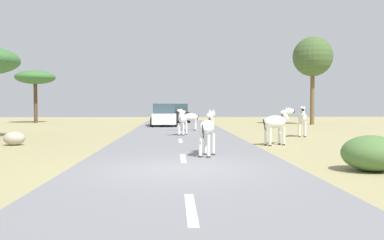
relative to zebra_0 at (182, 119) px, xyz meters
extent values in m
plane|color=#998E60|center=(-0.27, -11.35, -0.91)|extent=(90.00, 90.00, 0.00)
cube|color=slate|center=(-0.15, -11.35, -0.88)|extent=(6.00, 64.00, 0.05)
cube|color=silver|center=(-0.15, -15.35, -0.85)|extent=(0.16, 2.00, 0.01)
cube|color=silver|center=(-0.15, -9.35, -0.85)|extent=(0.16, 2.00, 0.01)
cube|color=silver|center=(-0.15, -3.35, -0.85)|extent=(0.16, 2.00, 0.01)
cube|color=silver|center=(-0.15, 2.65, -0.85)|extent=(0.16, 2.00, 0.01)
cube|color=silver|center=(-0.15, 8.65, -0.85)|extent=(0.16, 2.00, 0.01)
cube|color=silver|center=(-0.15, 14.65, -0.85)|extent=(0.16, 2.00, 0.01)
ellipsoid|color=silver|center=(0.02, 0.08, 0.02)|extent=(0.66, 1.06, 0.47)
cylinder|color=silver|center=(-0.19, -0.19, -0.52)|extent=(0.12, 0.12, 0.68)
cylinder|color=#28231E|center=(-0.19, -0.19, -0.83)|extent=(0.14, 0.14, 0.05)
cylinder|color=silver|center=(0.05, -0.27, -0.52)|extent=(0.12, 0.12, 0.68)
cylinder|color=#28231E|center=(0.05, -0.27, -0.83)|extent=(0.14, 0.14, 0.05)
cylinder|color=silver|center=(0.00, 0.43, -0.52)|extent=(0.12, 0.12, 0.68)
cylinder|color=#28231E|center=(0.00, 0.43, -0.83)|extent=(0.14, 0.14, 0.05)
cylinder|color=silver|center=(0.24, 0.36, -0.52)|extent=(0.12, 0.12, 0.68)
cylinder|color=#28231E|center=(0.24, 0.36, -0.83)|extent=(0.14, 0.14, 0.05)
cylinder|color=silver|center=(-0.11, -0.37, 0.26)|extent=(0.27, 0.39, 0.40)
cube|color=black|center=(-0.11, -0.37, 0.34)|extent=(0.13, 0.32, 0.27)
ellipsoid|color=silver|center=(-0.18, -0.60, 0.41)|extent=(0.30, 0.47, 0.22)
ellipsoid|color=black|center=(-0.23, -0.76, 0.39)|extent=(0.16, 0.18, 0.13)
cone|color=silver|center=(-0.21, -0.48, 0.52)|extent=(0.10, 0.10, 0.13)
cone|color=silver|center=(-0.09, -0.51, 0.52)|extent=(0.10, 0.10, 0.13)
cylinder|color=black|center=(0.17, 0.56, -0.07)|extent=(0.07, 0.14, 0.40)
ellipsoid|color=silver|center=(0.59, 3.91, 0.02)|extent=(1.06, 0.65, 0.47)
cylinder|color=silver|center=(0.24, 3.95, -0.52)|extent=(0.12, 0.12, 0.67)
cylinder|color=#28231E|center=(0.24, 3.95, -0.83)|extent=(0.14, 0.14, 0.04)
cylinder|color=silver|center=(0.31, 3.71, -0.52)|extent=(0.12, 0.12, 0.67)
cylinder|color=#28231E|center=(0.31, 3.71, -0.83)|extent=(0.14, 0.14, 0.04)
cylinder|color=silver|center=(0.86, 4.12, -0.52)|extent=(0.12, 0.12, 0.67)
cylinder|color=#28231E|center=(0.86, 4.12, -0.83)|extent=(0.14, 0.14, 0.04)
cylinder|color=silver|center=(0.93, 3.88, -0.52)|extent=(0.12, 0.12, 0.67)
cylinder|color=#28231E|center=(0.93, 3.88, -0.83)|extent=(0.14, 0.14, 0.04)
cylinder|color=silver|center=(0.13, 3.79, 0.26)|extent=(0.39, 0.27, 0.40)
cube|color=black|center=(0.13, 3.79, 0.34)|extent=(0.32, 0.12, 0.27)
ellipsoid|color=silver|center=(-0.09, 3.72, 0.40)|extent=(0.46, 0.29, 0.22)
ellipsoid|color=black|center=(-0.26, 3.68, 0.39)|extent=(0.18, 0.16, 0.13)
cone|color=silver|center=(0.00, 3.81, 0.51)|extent=(0.10, 0.10, 0.13)
cone|color=silver|center=(0.03, 3.69, 0.51)|extent=(0.10, 0.10, 0.13)
cylinder|color=black|center=(1.06, 4.05, -0.07)|extent=(0.14, 0.07, 0.40)
ellipsoid|color=silver|center=(6.39, -0.56, 0.11)|extent=(0.77, 1.23, 0.54)
cylinder|color=silver|center=(6.15, -0.88, -0.51)|extent=(0.14, 0.14, 0.78)
cylinder|color=#28231E|center=(6.15, -0.88, -0.88)|extent=(0.16, 0.16, 0.05)
cylinder|color=silver|center=(6.43, -0.96, -0.51)|extent=(0.14, 0.14, 0.78)
cylinder|color=#28231E|center=(6.43, -0.96, -0.88)|extent=(0.16, 0.16, 0.05)
cylinder|color=silver|center=(6.36, -0.16, -0.51)|extent=(0.14, 0.14, 0.78)
cylinder|color=#28231E|center=(6.36, -0.16, -0.88)|extent=(0.16, 0.16, 0.05)
cylinder|color=silver|center=(6.64, -0.24, -0.51)|extent=(0.14, 0.14, 0.78)
cylinder|color=#28231E|center=(6.64, -0.24, -0.88)|extent=(0.16, 0.16, 0.05)
cylinder|color=silver|center=(6.24, -1.09, 0.39)|extent=(0.32, 0.45, 0.46)
cube|color=black|center=(6.24, -1.09, 0.48)|extent=(0.15, 0.38, 0.32)
ellipsoid|color=silver|center=(6.16, -1.35, 0.56)|extent=(0.34, 0.54, 0.25)
ellipsoid|color=black|center=(6.10, -1.54, 0.54)|extent=(0.19, 0.21, 0.15)
cone|color=silver|center=(6.13, -1.21, 0.69)|extent=(0.12, 0.12, 0.15)
cone|color=silver|center=(6.27, -1.25, 0.69)|extent=(0.12, 0.12, 0.15)
cylinder|color=black|center=(6.56, -0.01, 0.01)|extent=(0.09, 0.17, 0.47)
ellipsoid|color=silver|center=(0.63, -8.87, 0.07)|extent=(0.73, 1.12, 0.49)
cylinder|color=silver|center=(0.87, -8.59, -0.50)|extent=(0.13, 0.13, 0.71)
cylinder|color=#28231E|center=(0.87, -8.59, -0.83)|extent=(0.15, 0.15, 0.05)
cylinder|color=silver|center=(0.61, -8.50, -0.50)|extent=(0.13, 0.13, 0.71)
cylinder|color=#28231E|center=(0.61, -8.50, -0.83)|extent=(0.15, 0.15, 0.05)
cylinder|color=silver|center=(0.65, -9.23, -0.50)|extent=(0.13, 0.13, 0.71)
cylinder|color=#28231E|center=(0.65, -9.23, -0.83)|extent=(0.15, 0.15, 0.05)
cylinder|color=silver|center=(0.40, -9.15, -0.50)|extent=(0.13, 0.13, 0.71)
cylinder|color=#28231E|center=(0.40, -9.15, -0.83)|extent=(0.15, 0.15, 0.05)
cylinder|color=silver|center=(0.79, -8.39, 0.32)|extent=(0.30, 0.41, 0.42)
cube|color=black|center=(0.79, -8.39, 0.40)|extent=(0.14, 0.34, 0.29)
ellipsoid|color=silver|center=(0.87, -8.16, 0.47)|extent=(0.32, 0.49, 0.23)
ellipsoid|color=black|center=(0.92, -7.99, 0.46)|extent=(0.18, 0.19, 0.14)
cone|color=silver|center=(0.89, -8.29, 0.59)|extent=(0.11, 0.11, 0.13)
cone|color=silver|center=(0.77, -8.25, 0.59)|extent=(0.11, 0.11, 0.13)
cylinder|color=black|center=(0.47, -9.36, -0.03)|extent=(0.08, 0.15, 0.42)
ellipsoid|color=silver|center=(3.78, -5.09, 0.08)|extent=(1.20, 0.89, 0.53)
cylinder|color=silver|center=(4.17, -5.06, -0.52)|extent=(0.15, 0.15, 0.76)
cylinder|color=#28231E|center=(4.17, -5.06, -0.88)|extent=(0.17, 0.17, 0.05)
cylinder|color=silver|center=(4.05, -4.80, -0.52)|extent=(0.15, 0.15, 0.76)
cylinder|color=#28231E|center=(4.05, -4.80, -0.88)|extent=(0.17, 0.17, 0.05)
cylinder|color=silver|center=(3.51, -5.38, -0.52)|extent=(0.15, 0.15, 0.76)
cylinder|color=#28231E|center=(3.51, -5.38, -0.88)|extent=(0.17, 0.17, 0.05)
cylinder|color=silver|center=(3.39, -5.12, -0.52)|extent=(0.15, 0.15, 0.76)
cylinder|color=#28231E|center=(3.39, -5.12, -0.88)|extent=(0.17, 0.17, 0.05)
cylinder|color=silver|center=(4.26, -4.85, 0.35)|extent=(0.45, 0.36, 0.45)
cube|color=black|center=(4.26, -4.85, 0.44)|extent=(0.35, 0.20, 0.31)
ellipsoid|color=silver|center=(4.50, -4.74, 0.52)|extent=(0.53, 0.40, 0.24)
ellipsoid|color=black|center=(4.67, -4.65, 0.50)|extent=(0.22, 0.20, 0.15)
cone|color=silver|center=(4.42, -4.86, 0.64)|extent=(0.12, 0.12, 0.14)
cone|color=silver|center=(4.36, -4.73, 0.64)|extent=(0.12, 0.12, 0.14)
cylinder|color=black|center=(3.28, -5.33, -0.02)|extent=(0.16, 0.11, 0.45)
cube|color=white|center=(-1.28, 9.71, -0.28)|extent=(1.96, 4.27, 0.80)
cube|color=#334751|center=(-1.27, 9.51, 0.50)|extent=(1.72, 2.26, 0.76)
cube|color=black|center=(-1.36, 11.87, -0.55)|extent=(1.71, 0.23, 0.24)
cylinder|color=black|center=(-0.43, 11.09, -0.52)|extent=(0.25, 0.69, 0.68)
cylinder|color=black|center=(-2.23, 11.02, -0.52)|extent=(0.25, 0.69, 0.68)
cylinder|color=black|center=(-0.33, 8.39, -0.52)|extent=(0.25, 0.69, 0.68)
cylinder|color=black|center=(-2.13, 8.32, -0.52)|extent=(0.25, 0.69, 0.68)
cube|color=black|center=(-0.14, 16.26, -0.28)|extent=(2.12, 4.33, 0.80)
cube|color=#334751|center=(-0.12, 16.06, 0.50)|extent=(1.81, 2.32, 0.76)
cube|color=black|center=(-0.31, 18.42, -0.55)|extent=(1.72, 0.29, 0.24)
cylinder|color=black|center=(0.65, 17.68, -0.52)|extent=(0.27, 0.70, 0.68)
cylinder|color=black|center=(-1.14, 17.54, -0.52)|extent=(0.27, 0.70, 0.68)
cylinder|color=black|center=(0.86, 14.99, -0.52)|extent=(0.27, 0.70, 0.68)
cylinder|color=black|center=(-0.93, 14.85, -0.52)|extent=(0.27, 0.70, 0.68)
cylinder|color=#4C3823|center=(-13.41, 16.40, 0.91)|extent=(0.34, 0.34, 3.63)
ellipsoid|color=#386633|center=(-13.41, 16.40, 3.36)|extent=(3.63, 3.63, 1.27)
cylinder|color=brown|center=(11.33, 12.13, 1.32)|extent=(0.36, 0.36, 4.45)
sphere|color=#425B2D|center=(11.33, 12.13, 4.89)|extent=(3.36, 3.36, 3.36)
ellipsoid|color=#4C7038|center=(4.64, -11.66, -0.44)|extent=(1.54, 1.38, 0.92)
ellipsoid|color=#A89E8C|center=(-7.13, -4.61, -0.62)|extent=(0.87, 0.74, 0.58)
camera|label=1|loc=(-0.40, -21.67, 0.80)|focal=37.55mm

